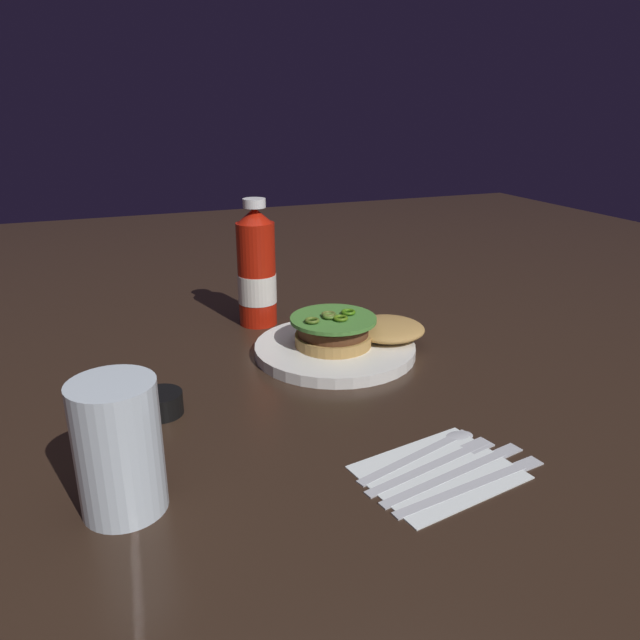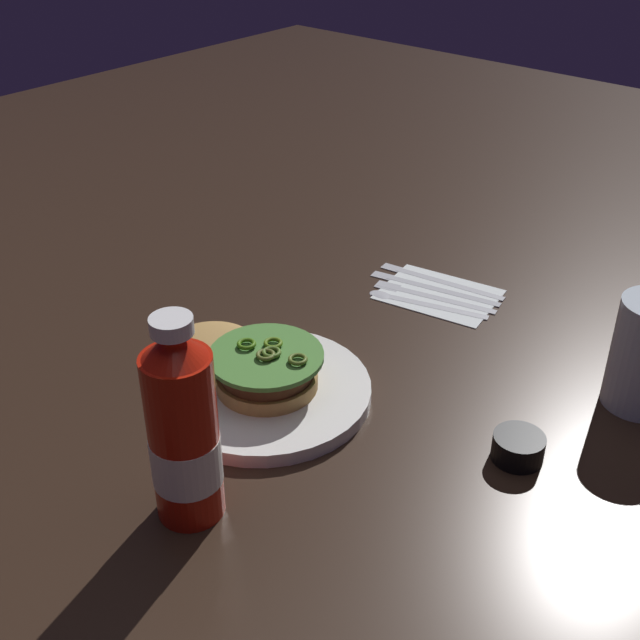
# 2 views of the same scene
# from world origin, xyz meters

# --- Properties ---
(ground_plane) EXTENTS (3.00, 3.00, 0.00)m
(ground_plane) POSITION_xyz_m (0.00, 0.00, 0.00)
(ground_plane) COLOR black
(dinner_plate) EXTENTS (0.26, 0.26, 0.02)m
(dinner_plate) POSITION_xyz_m (0.12, 0.09, 0.01)
(dinner_plate) COLOR white
(dinner_plate) RESTS_ON ground_plane
(burger_sandwich) EXTENTS (0.23, 0.14, 0.05)m
(burger_sandwich) POSITION_xyz_m (0.15, 0.09, 0.04)
(burger_sandwich) COLOR #B18546
(burger_sandwich) RESTS_ON dinner_plate
(ketchup_bottle) EXTENTS (0.07, 0.07, 0.23)m
(ketchup_bottle) POSITION_xyz_m (0.04, 0.28, 0.10)
(ketchup_bottle) COLOR #B2190B
(ketchup_bottle) RESTS_ON ground_plane
(condiment_cup) EXTENTS (0.06, 0.06, 0.03)m
(condiment_cup) POSITION_xyz_m (-0.17, -0.01, 0.01)
(condiment_cup) COLOR black
(condiment_cup) RESTS_ON ground_plane
(napkin) EXTENTS (0.18, 0.15, 0.00)m
(napkin) POSITION_xyz_m (0.10, -0.25, 0.00)
(napkin) COLOR white
(napkin) RESTS_ON ground_plane
(steak_knife) EXTENTS (0.20, 0.04, 0.00)m
(steak_knife) POSITION_xyz_m (0.13, -0.28, 0.00)
(steak_knife) COLOR silver
(steak_knife) RESTS_ON napkin
(butter_knife) EXTENTS (0.20, 0.06, 0.00)m
(butter_knife) POSITION_xyz_m (0.12, -0.26, 0.00)
(butter_knife) COLOR silver
(butter_knife) RESTS_ON napkin
(fork_utensil) EXTENTS (0.18, 0.06, 0.00)m
(fork_utensil) POSITION_xyz_m (0.11, -0.23, 0.00)
(fork_utensil) COLOR silver
(fork_utensil) RESTS_ON napkin
(spoon_utensil) EXTENTS (0.17, 0.06, 0.00)m
(spoon_utensil) POSITION_xyz_m (0.12, -0.21, 0.00)
(spoon_utensil) COLOR silver
(spoon_utensil) RESTS_ON napkin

